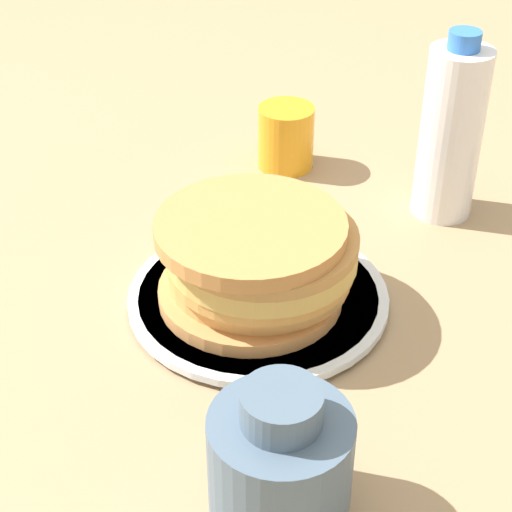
{
  "coord_description": "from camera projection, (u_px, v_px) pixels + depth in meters",
  "views": [
    {
      "loc": [
        0.45,
        -0.39,
        0.48
      ],
      "look_at": [
        -0.02,
        -0.0,
        0.05
      ],
      "focal_mm": 60.0,
      "sensor_mm": 36.0,
      "label": 1
    }
  ],
  "objects": [
    {
      "name": "water_bottle_near",
      "position": [
        451.0,
        132.0,
        0.85
      ],
      "size": [
        0.06,
        0.06,
        0.2
      ],
      "color": "white",
      "rests_on": "ground_plane"
    },
    {
      "name": "juice_glass",
      "position": [
        286.0,
        137.0,
        0.96
      ],
      "size": [
        0.06,
        0.06,
        0.07
      ],
      "color": "orange",
      "rests_on": "ground_plane"
    },
    {
      "name": "plate",
      "position": [
        256.0,
        299.0,
        0.77
      ],
      "size": [
        0.23,
        0.23,
        0.01
      ],
      "color": "silver",
      "rests_on": "ground_plane"
    },
    {
      "name": "ground_plane",
      "position": [
        271.0,
        313.0,
        0.76
      ],
      "size": [
        4.0,
        4.0,
        0.0
      ],
      "primitive_type": "plane",
      "color": "#9E7F5B"
    },
    {
      "name": "cream_jug",
      "position": [
        280.0,
        464.0,
        0.56
      ],
      "size": [
        0.1,
        0.1,
        0.11
      ],
      "color": "#4C6075",
      "rests_on": "ground_plane"
    },
    {
      "name": "pancake_stack",
      "position": [
        259.0,
        257.0,
        0.74
      ],
      "size": [
        0.18,
        0.18,
        0.08
      ],
      "color": "#C7864B",
      "rests_on": "plate"
    }
  ]
}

